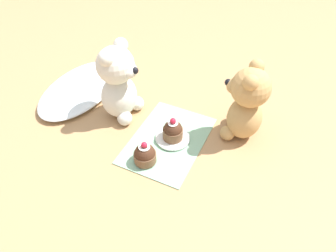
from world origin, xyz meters
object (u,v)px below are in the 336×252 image
Objects in this scene: cupcake_near_cream_bear at (145,155)px; saucer_plate at (173,138)px; cupcake_near_tan_bear at (173,131)px; teddy_bear_tan at (246,103)px; teddy_bear_cream at (119,83)px.

cupcake_near_cream_bear is 0.71× the size of saucer_plate.
saucer_plate is at bearing -16.93° from cupcake_near_cream_bear.
cupcake_near_cream_bear is 0.11m from cupcake_near_tan_bear.
saucer_plate is (-0.11, 0.16, -0.10)m from teddy_bear_tan.
teddy_bear_tan reaches higher than saucer_plate.
teddy_bear_tan is 3.30× the size of cupcake_near_cream_bear.
teddy_bear_tan is 0.29m from cupcake_near_cream_bear.
teddy_bear_tan is 0.22m from saucer_plate.
cupcake_near_tan_bear is (-0.11, 0.16, -0.07)m from teddy_bear_tan.
teddy_bear_cream is 1.05× the size of teddy_bear_tan.
cupcake_near_cream_bear is (-0.14, -0.15, -0.08)m from teddy_bear_cream.
teddy_bear_tan reaches higher than cupcake_near_tan_bear.
teddy_bear_cream is at bearing 78.74° from cupcake_near_tan_bear.
cupcake_near_tan_bear reaches higher than saucer_plate.
cupcake_near_cream_bear is at bearing 163.07° from saucer_plate.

